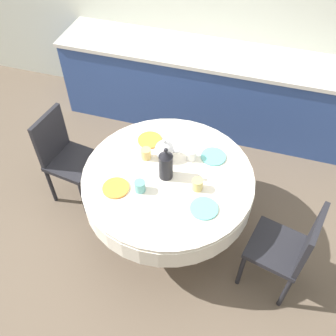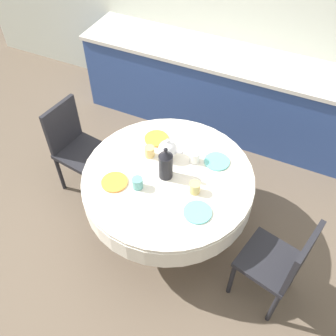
{
  "view_description": "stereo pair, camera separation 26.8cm",
  "coord_description": "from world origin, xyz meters",
  "px_view_note": "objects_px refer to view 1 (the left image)",
  "views": [
    {
      "loc": [
        0.55,
        -1.81,
        2.9
      ],
      "look_at": [
        0.0,
        0.0,
        0.8
      ],
      "focal_mm": 40.0,
      "sensor_mm": 36.0,
      "label": 1
    },
    {
      "loc": [
        0.8,
        -1.72,
        2.9
      ],
      "look_at": [
        0.0,
        0.0,
        0.8
      ],
      "focal_mm": 40.0,
      "sensor_mm": 36.0,
      "label": 2
    }
  ],
  "objects_px": {
    "chair_left": "(289,247)",
    "coffee_carafe": "(166,164)",
    "chair_right": "(65,154)",
    "teapot": "(165,150)"
  },
  "relations": [
    {
      "from": "chair_left",
      "to": "coffee_carafe",
      "type": "bearing_deg",
      "value": 90.9
    },
    {
      "from": "chair_right",
      "to": "chair_left",
      "type": "bearing_deg",
      "value": 87.14
    },
    {
      "from": "coffee_carafe",
      "to": "teapot",
      "type": "bearing_deg",
      "value": 110.22
    },
    {
      "from": "chair_right",
      "to": "coffee_carafe",
      "type": "height_order",
      "value": "coffee_carafe"
    },
    {
      "from": "chair_left",
      "to": "teapot",
      "type": "xyz_separation_m",
      "value": [
        -1.07,
        0.41,
        0.29
      ]
    },
    {
      "from": "coffee_carafe",
      "to": "teapot",
      "type": "distance_m",
      "value": 0.2
    },
    {
      "from": "chair_right",
      "to": "coffee_carafe",
      "type": "distance_m",
      "value": 1.06
    },
    {
      "from": "teapot",
      "to": "chair_right",
      "type": "bearing_deg",
      "value": -177.81
    },
    {
      "from": "chair_left",
      "to": "teapot",
      "type": "relative_size",
      "value": 4.4
    },
    {
      "from": "chair_right",
      "to": "coffee_carafe",
      "type": "bearing_deg",
      "value": 89.14
    }
  ]
}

